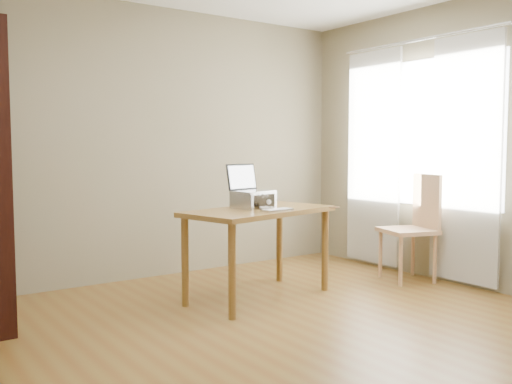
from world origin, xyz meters
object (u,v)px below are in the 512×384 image
at_px(keyboard, 277,210).
at_px(cat, 250,201).
at_px(laptop, 249,185).
at_px(chair, 413,223).
at_px(desk, 259,222).

distance_m(keyboard, cat, 0.34).
bearing_deg(laptop, cat, -128.78).
bearing_deg(chair, laptop, -178.30).
distance_m(desk, chair, 1.61).
height_order(laptop, cat, laptop).
distance_m(desk, cat, 0.20).
relative_size(desk, chair, 1.38).
xyz_separation_m(keyboard, cat, (-0.04, 0.33, 0.05)).
bearing_deg(chair, desk, -173.52).
xyz_separation_m(desk, cat, (-0.01, 0.11, 0.17)).
relative_size(desk, laptop, 3.69).
xyz_separation_m(desk, keyboard, (0.02, -0.22, 0.12)).
height_order(desk, cat, cat).
xyz_separation_m(keyboard, chair, (1.55, -0.10, -0.21)).
distance_m(desk, keyboard, 0.25).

